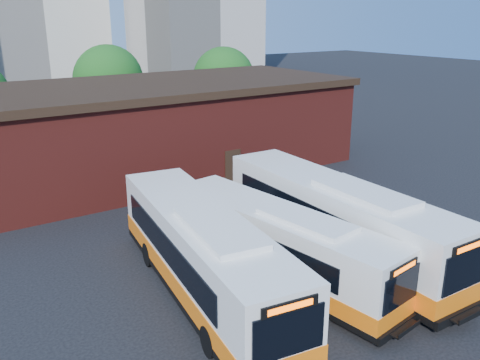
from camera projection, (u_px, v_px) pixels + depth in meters
ground at (352, 283)px, 21.70m from camera, size 220.00×220.00×0.00m
bus_west at (203, 258)px, 20.23m from camera, size 4.61×13.84×3.72m
bus_midwest at (279, 247)px, 21.63m from camera, size 4.08×12.28×3.30m
bus_mideast at (335, 223)px, 23.56m from camera, size 3.24×14.09×3.82m
transit_worker at (445, 282)px, 19.85m from camera, size 0.47×0.70×1.90m
depot_building at (152, 127)px, 36.50m from camera, size 28.60×12.60×6.40m
tree_mid at (109, 80)px, 48.05m from camera, size 6.56×6.56×8.36m
tree_east at (224, 78)px, 51.58m from camera, size 6.24×6.24×7.96m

